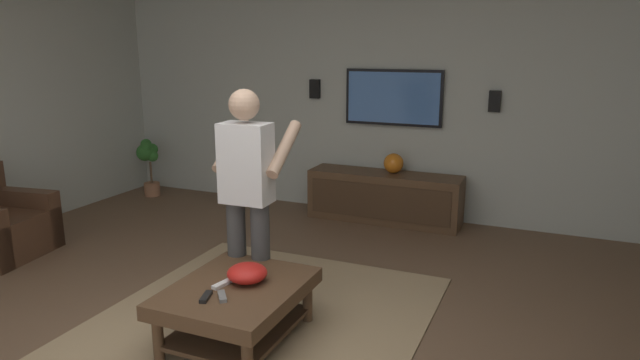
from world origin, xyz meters
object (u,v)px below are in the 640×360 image
at_px(potted_plant_short, 149,160).
at_px(vase_round, 394,163).
at_px(wall_speaker_left, 495,101).
at_px(tv, 393,98).
at_px(remote_black, 206,297).
at_px(media_console, 384,197).
at_px(bowl, 248,273).
at_px(coffee_table, 237,300).
at_px(remote_grey, 222,296).
at_px(person_standing, 248,187).
at_px(remote_white, 222,284).
at_px(wall_speaker_right, 315,89).

distance_m(potted_plant_short, vase_round, 3.22).
bearing_deg(potted_plant_short, wall_speaker_left, -84.11).
bearing_deg(tv, remote_black, -3.26).
bearing_deg(media_console, bowl, -1.70).
bearing_deg(potted_plant_short, coffee_table, -132.37).
height_order(remote_grey, vase_round, vase_round).
bearing_deg(tv, wall_speaker_left, 90.69).
height_order(bowl, wall_speaker_left, wall_speaker_left).
relative_size(bowl, vase_round, 1.23).
bearing_deg(coffee_table, potted_plant_short, 47.63).
bearing_deg(person_standing, vase_round, -10.89).
bearing_deg(person_standing, bowl, -153.23).
bearing_deg(remote_white, wall_speaker_right, -155.32).
bearing_deg(wall_speaker_right, remote_black, -167.39).
distance_m(remote_grey, vase_round, 3.19).
xyz_separation_m(remote_white, remote_grey, (-0.15, -0.10, 0.00)).
relative_size(person_standing, wall_speaker_left, 7.45).
bearing_deg(remote_white, remote_grey, 45.22).
height_order(person_standing, vase_round, person_standing).
xyz_separation_m(coffee_table, tv, (3.16, -0.12, 1.07)).
bearing_deg(remote_black, wall_speaker_left, -38.09).
bearing_deg(person_standing, coffee_table, -161.10).
bearing_deg(tv, potted_plant_short, -82.33).
bearing_deg(person_standing, remote_white, -170.79).
bearing_deg(remote_white, potted_plant_short, -122.15).
bearing_deg(coffee_table, wall_speaker_right, 14.73).
height_order(remote_white, remote_black, same).
height_order(person_standing, wall_speaker_left, person_standing).
relative_size(remote_white, wall_speaker_left, 0.68).
distance_m(remote_black, vase_round, 3.24).
xyz_separation_m(remote_white, remote_black, (-0.20, -0.01, 0.00)).
distance_m(wall_speaker_left, wall_speaker_right, 2.05).
height_order(tv, remote_grey, tv).
height_order(vase_round, wall_speaker_right, wall_speaker_right).
xyz_separation_m(remote_white, wall_speaker_left, (3.23, -1.29, 0.95)).
bearing_deg(coffee_table, remote_black, 164.26).
height_order(coffee_table, potted_plant_short, potted_plant_short).
height_order(remote_black, remote_grey, same).
bearing_deg(potted_plant_short, media_console, -86.69).
bearing_deg(remote_black, potted_plant_short, 26.89).
relative_size(tv, wall_speaker_right, 5.01).
distance_m(coffee_table, person_standing, 0.83).
relative_size(person_standing, remote_white, 10.93).
bearing_deg(media_console, remote_white, -3.97).
xyz_separation_m(potted_plant_short, remote_grey, (-2.94, -3.03, -0.07)).
relative_size(tv, remote_grey, 7.35).
xyz_separation_m(person_standing, remote_black, (-0.75, -0.12, -0.52)).
relative_size(remote_black, remote_grey, 1.00).
distance_m(bowl, vase_round, 2.91).
height_order(person_standing, remote_grey, person_standing).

